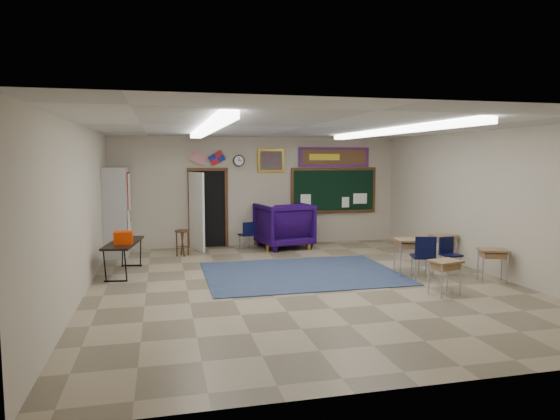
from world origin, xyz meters
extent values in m
plane|color=gray|center=(0.00, 0.00, 0.00)|extent=(9.00, 9.00, 0.00)
cube|color=#AEA58D|center=(0.00, 4.50, 1.50)|extent=(8.00, 0.04, 3.00)
cube|color=#AEA58D|center=(0.00, -4.50, 1.50)|extent=(8.00, 0.04, 3.00)
cube|color=#AEA58D|center=(-4.00, 0.00, 1.50)|extent=(0.04, 9.00, 3.00)
cube|color=#AEA58D|center=(4.00, 0.00, 1.50)|extent=(0.04, 9.00, 3.00)
cube|color=silver|center=(0.00, 0.00, 3.00)|extent=(8.00, 9.00, 0.04)
cube|color=#324160|center=(0.20, 0.80, 0.01)|extent=(4.00, 3.00, 0.02)
cube|color=black|center=(-1.40, 4.49, 1.05)|extent=(0.95, 0.04, 2.10)
cube|color=white|center=(-1.75, 4.05, 1.03)|extent=(0.35, 0.86, 2.05)
cube|color=#502D16|center=(2.20, 4.47, 1.50)|extent=(2.55, 0.05, 1.30)
cube|color=black|center=(2.20, 4.46, 1.50)|extent=(2.40, 0.03, 1.15)
cube|color=#502D16|center=(2.20, 4.41, 0.90)|extent=(2.40, 0.12, 0.04)
cube|color=#A10D1D|center=(2.20, 4.47, 2.45)|extent=(2.10, 0.04, 0.55)
cube|color=brown|center=(2.20, 4.46, 2.45)|extent=(1.90, 0.03, 0.40)
cube|color=#A17A1F|center=(0.35, 4.47, 2.35)|extent=(0.75, 0.05, 0.65)
cube|color=#A51466|center=(0.35, 4.46, 2.35)|extent=(0.62, 0.03, 0.52)
cylinder|color=black|center=(-0.55, 4.47, 2.35)|extent=(0.32, 0.05, 0.32)
cylinder|color=white|center=(-0.55, 4.45, 2.35)|extent=(0.26, 0.02, 0.26)
cube|color=#A4A49F|center=(-3.72, 3.85, 1.10)|extent=(0.55, 1.25, 2.20)
imported|color=#190539|center=(0.58, 3.91, 0.61)|extent=(1.54, 1.57, 1.23)
cube|color=#936C44|center=(2.34, 0.14, 0.75)|extent=(0.70, 0.56, 0.04)
cube|color=brown|center=(2.34, 0.14, 0.64)|extent=(0.60, 0.47, 0.13)
cube|color=#936C44|center=(3.64, 1.04, 0.65)|extent=(0.60, 0.48, 0.04)
cube|color=brown|center=(3.64, 1.04, 0.56)|extent=(0.52, 0.40, 0.11)
cube|color=#936C44|center=(2.21, -1.38, 0.61)|extent=(0.60, 0.50, 0.03)
cube|color=brown|center=(2.21, -1.38, 0.52)|extent=(0.52, 0.43, 0.10)
cube|color=#936C44|center=(3.63, -0.75, 0.64)|extent=(0.65, 0.56, 0.04)
cube|color=brown|center=(3.63, -0.75, 0.55)|extent=(0.56, 0.48, 0.11)
cube|color=black|center=(-3.43, 1.69, 0.65)|extent=(0.79, 1.69, 0.05)
cube|color=red|center=(-3.41, 1.46, 0.80)|extent=(0.36, 0.27, 0.25)
cylinder|color=#492A16|center=(-2.15, 3.36, 0.62)|extent=(0.37, 0.37, 0.04)
torus|color=#492A16|center=(-2.15, 3.36, 0.22)|extent=(0.30, 0.30, 0.02)
camera|label=1|loc=(-2.62, -9.09, 2.41)|focal=32.00mm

